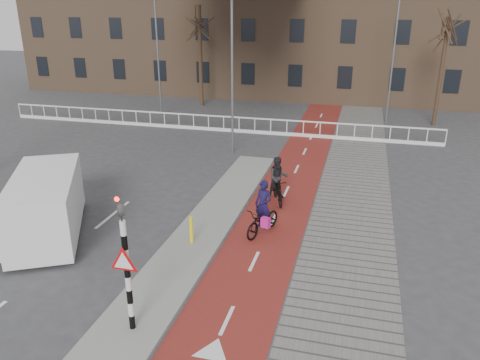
# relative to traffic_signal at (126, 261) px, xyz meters

# --- Properties ---
(ground) EXTENTS (120.00, 120.00, 0.00)m
(ground) POSITION_rel_traffic_signal_xyz_m (0.60, 2.02, -1.99)
(ground) COLOR #38383A
(ground) RESTS_ON ground
(bike_lane) EXTENTS (2.50, 60.00, 0.01)m
(bike_lane) POSITION_rel_traffic_signal_xyz_m (2.10, 12.02, -1.98)
(bike_lane) COLOR maroon
(bike_lane) RESTS_ON ground
(sidewalk) EXTENTS (3.00, 60.00, 0.01)m
(sidewalk) POSITION_rel_traffic_signal_xyz_m (4.90, 12.02, -1.98)
(sidewalk) COLOR slate
(sidewalk) RESTS_ON ground
(curb_island) EXTENTS (1.80, 16.00, 0.12)m
(curb_island) POSITION_rel_traffic_signal_xyz_m (-0.10, 6.02, -1.93)
(curb_island) COLOR gray
(curb_island) RESTS_ON ground
(traffic_signal) EXTENTS (0.80, 0.80, 3.68)m
(traffic_signal) POSITION_rel_traffic_signal_xyz_m (0.00, 0.00, 0.00)
(traffic_signal) COLOR black
(traffic_signal) RESTS_ON curb_island
(bollard) EXTENTS (0.12, 0.12, 0.91)m
(bollard) POSITION_rel_traffic_signal_xyz_m (-0.14, 4.50, -1.41)
(bollard) COLOR yellow
(bollard) RESTS_ON curb_island
(cyclist_near) EXTENTS (1.28, 1.98, 1.95)m
(cyclist_near) POSITION_rel_traffic_signal_xyz_m (1.96, 5.94, -1.33)
(cyclist_near) COLOR black
(cyclist_near) RESTS_ON bike_lane
(cyclist_far) EXTENTS (1.12, 1.83, 1.91)m
(cyclist_far) POSITION_rel_traffic_signal_xyz_m (1.95, 8.75, -1.19)
(cyclist_far) COLOR black
(cyclist_far) RESTS_ON bike_lane
(van) EXTENTS (4.13, 5.33, 2.14)m
(van) POSITION_rel_traffic_signal_xyz_m (-5.16, 3.97, -0.86)
(van) COLOR white
(van) RESTS_ON ground
(railing) EXTENTS (28.00, 0.10, 0.99)m
(railing) POSITION_rel_traffic_signal_xyz_m (-4.40, 19.02, -1.68)
(railing) COLOR silver
(railing) RESTS_ON ground
(townhouse_row) EXTENTS (46.00, 10.00, 15.90)m
(townhouse_row) POSITION_rel_traffic_signal_xyz_m (-2.40, 34.02, 5.82)
(townhouse_row) COLOR #7F6047
(townhouse_row) RESTS_ON ground
(tree_mid) EXTENTS (0.30, 0.30, 7.46)m
(tree_mid) POSITION_rel_traffic_signal_xyz_m (-7.42, 26.34, 1.74)
(tree_mid) COLOR #322216
(tree_mid) RESTS_ON ground
(tree_right) EXTENTS (0.24, 0.24, 6.82)m
(tree_right) POSITION_rel_traffic_signal_xyz_m (9.55, 24.09, 1.42)
(tree_right) COLOR #322216
(tree_right) RESTS_ON ground
(streetlight_near) EXTENTS (0.12, 0.12, 8.19)m
(streetlight_near) POSITION_rel_traffic_signal_xyz_m (-1.59, 14.67, 2.11)
(streetlight_near) COLOR slate
(streetlight_near) RESTS_ON ground
(streetlight_left) EXTENTS (0.12, 0.12, 8.71)m
(streetlight_left) POSITION_rel_traffic_signal_xyz_m (-9.02, 22.16, 2.36)
(streetlight_left) COLOR slate
(streetlight_left) RESTS_ON ground
(streetlight_right) EXTENTS (0.12, 0.12, 8.92)m
(streetlight_right) POSITION_rel_traffic_signal_xyz_m (6.54, 24.03, 2.47)
(streetlight_right) COLOR slate
(streetlight_right) RESTS_ON ground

